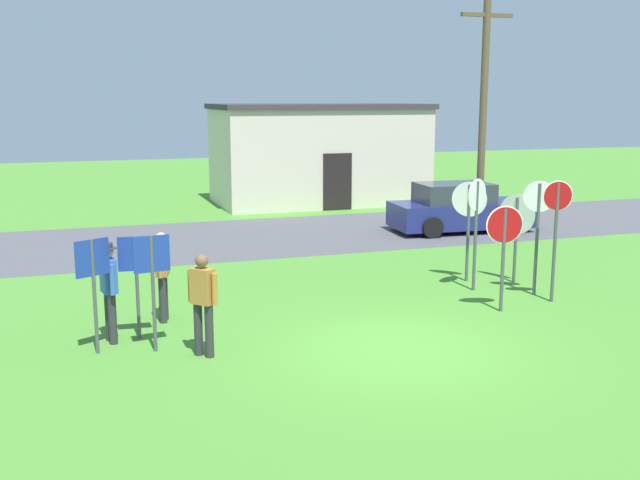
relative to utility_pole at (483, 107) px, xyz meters
name	(u,v)px	position (x,y,z in m)	size (l,w,h in m)	color
ground_plane	(397,349)	(-7.66, -10.38, -3.80)	(80.00, 80.00, 0.00)	#47842D
street_asphalt	(249,237)	(-7.66, 0.26, -3.79)	(60.00, 6.40, 0.01)	#4C4C51
building_background	(318,153)	(-3.32, 6.67, -1.86)	(8.12, 4.57, 3.86)	beige
utility_pole	(483,107)	(0.00, 0.00, 0.00)	(1.80, 0.24, 7.24)	brown
parked_car_on_street	(459,209)	(-1.22, -0.85, -3.11)	(4.41, 2.23, 1.51)	navy
stop_sign_rear_left	(469,213)	(-4.21, -6.61, -2.23)	(0.61, 0.52, 2.28)	#474C4C
stop_sign_leaning_right	(476,216)	(-4.48, -7.38, -2.15)	(0.61, 0.33, 2.44)	#474C4C
stop_sign_nearest	(556,222)	(-3.43, -8.71, -2.15)	(0.60, 0.18, 2.50)	#474C4C
stop_sign_center_cluster	(504,240)	(-4.80, -8.98, -2.37)	(0.73, 0.16, 2.09)	#474C4C
stop_sign_leaning_left	(538,219)	(-3.46, -8.14, -2.17)	(0.60, 0.29, 2.43)	#474C4C
stop_sign_tallest	(517,222)	(-3.25, -7.06, -2.42)	(0.40, 0.81, 2.01)	#474C4C
person_holding_notes	(162,272)	(-11.14, -7.52, -2.85)	(0.31, 0.55, 1.69)	#2D2D33
person_on_left	(109,286)	(-12.14, -8.47, -2.81)	(0.31, 0.56, 1.74)	#2D2D33
person_near_signs	(203,299)	(-10.76, -9.67, -2.85)	(0.41, 0.45, 1.69)	#2D2D33
info_panel_leftmost	(152,272)	(-11.48, -9.18, -2.45)	(0.59, 0.13, 1.94)	#4C4C51
info_panel_middle	(93,275)	(-12.40, -8.98, -2.48)	(0.54, 0.30, 1.90)	#4C4C51
info_panel_rightmost	(136,268)	(-11.67, -8.41, -2.55)	(0.60, 0.08, 1.81)	#4C4C51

